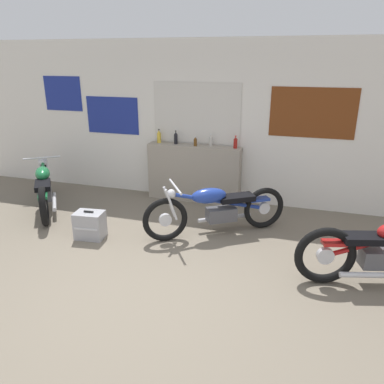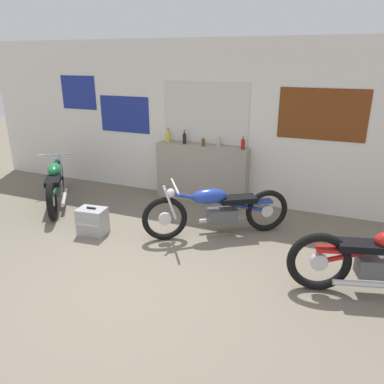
{
  "view_description": "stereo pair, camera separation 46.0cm",
  "coord_description": "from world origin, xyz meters",
  "px_view_note": "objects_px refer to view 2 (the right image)",
  "views": [
    {
      "loc": [
        1.62,
        -3.27,
        2.5
      ],
      "look_at": [
        0.18,
        1.47,
        0.7
      ],
      "focal_mm": 35.0,
      "sensor_mm": 36.0,
      "label": 1
    },
    {
      "loc": [
        2.05,
        -3.11,
        2.5
      ],
      "look_at": [
        0.18,
        1.47,
        0.7
      ],
      "focal_mm": 35.0,
      "sensor_mm": 36.0,
      "label": 2
    }
  ],
  "objects_px": {
    "motorcycle_green": "(56,183)",
    "motorcycle_red": "(382,260)",
    "motorcycle_blue": "(217,209)",
    "bottle_rightmost": "(243,144)",
    "bottle_leftmost": "(168,136)",
    "bottle_left_center": "(184,138)",
    "bottle_center": "(203,142)",
    "hard_case_silver": "(93,221)",
    "bottle_right_center": "(219,141)"
  },
  "relations": [
    {
      "from": "motorcycle_red",
      "to": "bottle_left_center",
      "type": "bearing_deg",
      "value": 147.85
    },
    {
      "from": "bottle_center",
      "to": "bottle_right_center",
      "type": "xyz_separation_m",
      "value": [
        0.26,
        0.07,
        0.02
      ]
    },
    {
      "from": "bottle_left_center",
      "to": "motorcycle_green",
      "type": "bearing_deg",
      "value": -149.49
    },
    {
      "from": "bottle_left_center",
      "to": "bottle_center",
      "type": "distance_m",
      "value": 0.39
    },
    {
      "from": "motorcycle_blue",
      "to": "motorcycle_red",
      "type": "height_order",
      "value": "motorcycle_red"
    },
    {
      "from": "bottle_right_center",
      "to": "bottle_left_center",
      "type": "bearing_deg",
      "value": -177.97
    },
    {
      "from": "hard_case_silver",
      "to": "motorcycle_green",
      "type": "bearing_deg",
      "value": 150.05
    },
    {
      "from": "bottle_right_center",
      "to": "motorcycle_blue",
      "type": "xyz_separation_m",
      "value": [
        0.43,
        -1.31,
        -0.71
      ]
    },
    {
      "from": "bottle_center",
      "to": "hard_case_silver",
      "type": "bearing_deg",
      "value": -118.64
    },
    {
      "from": "bottle_leftmost",
      "to": "bottle_center",
      "type": "relative_size",
      "value": 1.45
    },
    {
      "from": "bottle_leftmost",
      "to": "bottle_center",
      "type": "distance_m",
      "value": 0.71
    },
    {
      "from": "motorcycle_red",
      "to": "bottle_leftmost",
      "type": "bearing_deg",
      "value": 150.16
    },
    {
      "from": "bottle_rightmost",
      "to": "bottle_left_center",
      "type": "bearing_deg",
      "value": 178.79
    },
    {
      "from": "motorcycle_green",
      "to": "bottle_rightmost",
      "type": "bearing_deg",
      "value": 20.52
    },
    {
      "from": "bottle_center",
      "to": "bottle_rightmost",
      "type": "relative_size",
      "value": 0.78
    },
    {
      "from": "bottle_center",
      "to": "bottle_rightmost",
      "type": "distance_m",
      "value": 0.7
    },
    {
      "from": "motorcycle_green",
      "to": "motorcycle_red",
      "type": "bearing_deg",
      "value": -9.13
    },
    {
      "from": "bottle_leftmost",
      "to": "bottle_left_center",
      "type": "bearing_deg",
      "value": -2.07
    },
    {
      "from": "bottle_center",
      "to": "motorcycle_blue",
      "type": "height_order",
      "value": "bottle_center"
    },
    {
      "from": "bottle_right_center",
      "to": "motorcycle_green",
      "type": "bearing_deg",
      "value": -155.56
    },
    {
      "from": "bottle_center",
      "to": "bottle_left_center",
      "type": "bearing_deg",
      "value": 172.18
    },
    {
      "from": "bottle_left_center",
      "to": "hard_case_silver",
      "type": "relative_size",
      "value": 0.55
    },
    {
      "from": "bottle_rightmost",
      "to": "motorcycle_blue",
      "type": "xyz_separation_m",
      "value": [
        -0.01,
        -1.27,
        -0.71
      ]
    },
    {
      "from": "bottle_center",
      "to": "hard_case_silver",
      "type": "distance_m",
      "value": 2.34
    },
    {
      "from": "bottle_right_center",
      "to": "bottle_rightmost",
      "type": "relative_size",
      "value": 0.99
    },
    {
      "from": "bottle_right_center",
      "to": "motorcycle_red",
      "type": "relative_size",
      "value": 0.11
    },
    {
      "from": "bottle_center",
      "to": "bottle_right_center",
      "type": "bearing_deg",
      "value": 16.02
    },
    {
      "from": "motorcycle_red",
      "to": "bottle_center",
      "type": "bearing_deg",
      "value": 145.21
    },
    {
      "from": "bottle_left_center",
      "to": "hard_case_silver",
      "type": "xyz_separation_m",
      "value": [
        -0.65,
        -1.95,
        -0.93
      ]
    },
    {
      "from": "motorcycle_red",
      "to": "hard_case_silver",
      "type": "relative_size",
      "value": 4.53
    },
    {
      "from": "motorcycle_blue",
      "to": "motorcycle_green",
      "type": "bearing_deg",
      "value": 177.84
    },
    {
      "from": "motorcycle_blue",
      "to": "motorcycle_green",
      "type": "height_order",
      "value": "motorcycle_blue"
    },
    {
      "from": "motorcycle_blue",
      "to": "hard_case_silver",
      "type": "relative_size",
      "value": 4.3
    },
    {
      "from": "bottle_left_center",
      "to": "bottle_right_center",
      "type": "distance_m",
      "value": 0.64
    },
    {
      "from": "bottle_leftmost",
      "to": "motorcycle_red",
      "type": "distance_m",
      "value": 4.12
    },
    {
      "from": "bottle_rightmost",
      "to": "motorcycle_red",
      "type": "distance_m",
      "value": 2.98
    },
    {
      "from": "bottle_right_center",
      "to": "bottle_rightmost",
      "type": "xyz_separation_m",
      "value": [
        0.44,
        -0.05,
        0.0
      ]
    },
    {
      "from": "motorcycle_red",
      "to": "motorcycle_blue",
      "type": "bearing_deg",
      "value": 161.3
    },
    {
      "from": "bottle_center",
      "to": "motorcycle_blue",
      "type": "distance_m",
      "value": 1.58
    },
    {
      "from": "bottle_left_center",
      "to": "bottle_rightmost",
      "type": "distance_m",
      "value": 1.08
    },
    {
      "from": "bottle_leftmost",
      "to": "bottle_rightmost",
      "type": "xyz_separation_m",
      "value": [
        1.41,
        -0.03,
        -0.01
      ]
    },
    {
      "from": "bottle_rightmost",
      "to": "bottle_leftmost",
      "type": "bearing_deg",
      "value": 178.59
    },
    {
      "from": "motorcycle_blue",
      "to": "bottle_rightmost",
      "type": "bearing_deg",
      "value": 89.54
    },
    {
      "from": "bottle_leftmost",
      "to": "bottle_center",
      "type": "bearing_deg",
      "value": -5.18
    },
    {
      "from": "bottle_right_center",
      "to": "bottle_rightmost",
      "type": "height_order",
      "value": "bottle_rightmost"
    },
    {
      "from": "bottle_rightmost",
      "to": "motorcycle_blue",
      "type": "height_order",
      "value": "bottle_rightmost"
    },
    {
      "from": "motorcycle_blue",
      "to": "bottle_right_center",
      "type": "bearing_deg",
      "value": 108.23
    },
    {
      "from": "motorcycle_red",
      "to": "bottle_rightmost",
      "type": "bearing_deg",
      "value": 136.77
    },
    {
      "from": "motorcycle_green",
      "to": "motorcycle_blue",
      "type": "bearing_deg",
      "value": -2.16
    },
    {
      "from": "motorcycle_blue",
      "to": "bottle_leftmost",
      "type": "bearing_deg",
      "value": 137.08
    }
  ]
}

